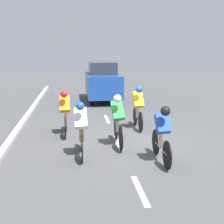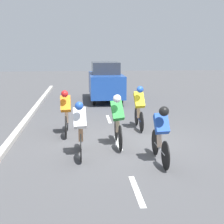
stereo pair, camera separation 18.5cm
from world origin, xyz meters
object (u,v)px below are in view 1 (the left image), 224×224
at_px(cyclist_yellow, 138,106).
at_px(support_car, 103,81).
at_px(cyclist_orange, 65,112).
at_px(cyclist_blue, 162,132).
at_px(cyclist_white, 81,128).
at_px(cyclist_green, 118,119).

relative_size(cyclist_yellow, support_car, 0.43).
xyz_separation_m(cyclist_orange, cyclist_blue, (-2.42, 2.82, 0.00)).
bearing_deg(cyclist_white, cyclist_orange, -77.81).
xyz_separation_m(cyclist_orange, cyclist_green, (-1.53, 1.38, 0.02)).
height_order(cyclist_white, cyclist_yellow, cyclist_yellow).
xyz_separation_m(cyclist_yellow, support_car, (0.70, -6.10, 0.23)).
height_order(cyclist_white, cyclist_blue, cyclist_white).
bearing_deg(cyclist_green, cyclist_blue, 121.75).
distance_m(cyclist_blue, support_car, 9.44).
bearing_deg(cyclist_green, cyclist_orange, -42.05).
xyz_separation_m(cyclist_yellow, cyclist_blue, (0.07, 3.31, -0.03)).
xyz_separation_m(cyclist_white, cyclist_yellow, (-2.03, -2.64, 0.04)).
height_order(cyclist_white, cyclist_orange, cyclist_orange).
bearing_deg(cyclist_white, support_car, -98.67).
xyz_separation_m(cyclist_green, cyclist_blue, (-0.90, 1.45, -0.02)).
distance_m(cyclist_white, support_car, 8.85).
height_order(cyclist_orange, cyclist_yellow, cyclist_yellow).
height_order(cyclist_white, cyclist_green, cyclist_green).
distance_m(cyclist_green, cyclist_yellow, 2.10).
height_order(cyclist_yellow, cyclist_blue, cyclist_yellow).
xyz_separation_m(cyclist_green, support_car, (-0.27, -7.97, 0.24)).
height_order(cyclist_orange, support_car, support_car).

